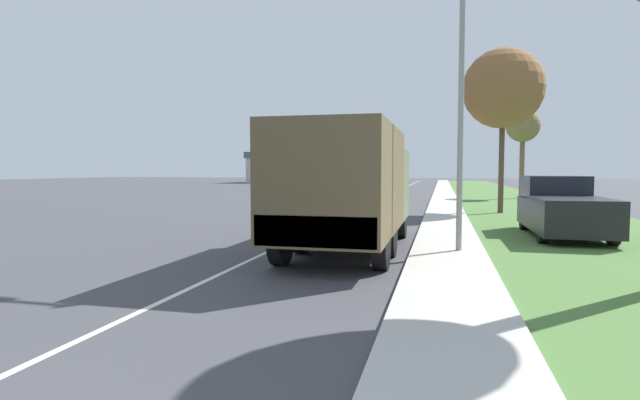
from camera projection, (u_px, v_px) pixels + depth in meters
The scene contains 12 objects.
ground_plane at pixel (387, 196), 40.58m from camera, with size 180.00×180.00×0.00m, color #424247.
lane_centre_stripe at pixel (387, 196), 40.58m from camera, with size 0.12×120.00×0.00m.
sidewalk_right at pixel (444, 196), 39.50m from camera, with size 1.80×120.00×0.12m.
grass_strip_right at pixel (503, 197), 38.46m from camera, with size 7.00×120.00×0.02m.
military_truck at pixel (350, 184), 12.90m from camera, with size 2.52×7.71×3.12m.
car_nearest_ahead at pixel (314, 197), 25.79m from camera, with size 1.72×4.52×1.52m.
car_second_ahead at pixel (366, 187), 41.42m from camera, with size 1.80×4.39×1.63m.
pickup_truck at pixel (562, 208), 15.77m from camera, with size 2.05×5.02×1.88m.
lamp_post at pixel (454, 59), 12.08m from camera, with size 1.69×0.24×7.95m.
tree_mid_right at pixel (503, 89), 23.92m from camera, with size 3.82×3.82×7.91m.
tree_far_right at pixel (523, 127), 36.38m from camera, with size 2.42×2.42×6.54m.
building_distant at pixel (294, 167), 83.31m from camera, with size 13.73×9.94×5.02m.
Camera 1 is at (4.33, -0.66, 2.10)m, focal length 28.00 mm.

